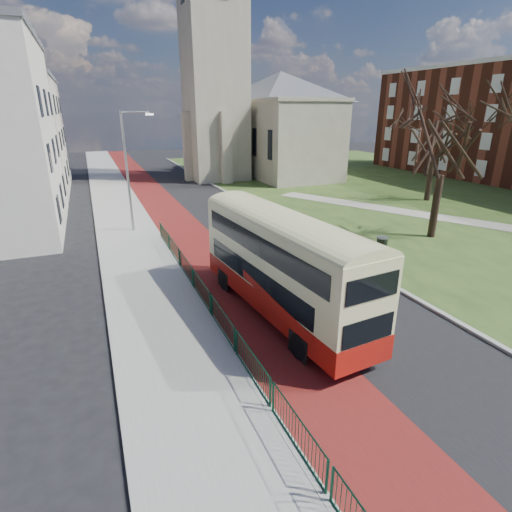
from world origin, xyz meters
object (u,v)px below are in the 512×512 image
litter_bin (382,246)px  streetlamp (129,166)px  winter_tree_near (449,122)px  bus (282,261)px  winter_tree_far (437,129)px

litter_bin → streetlamp: bearing=140.7°
winter_tree_near → litter_bin: bearing=-163.8°
streetlamp → winter_tree_near: size_ratio=0.75×
streetlamp → bus: size_ratio=0.78×
bus → winter_tree_far: size_ratio=1.10×
winter_tree_far → litter_bin: winter_tree_far is taller
bus → winter_tree_far: bearing=28.1°
litter_bin → winter_tree_far: bearing=37.3°
streetlamp → litter_bin: size_ratio=7.43×
winter_tree_near → litter_bin: winter_tree_near is taller
streetlamp → litter_bin: 17.19m
winter_tree_near → winter_tree_far: bearing=46.9°
winter_tree_near → litter_bin: size_ratio=9.93×
winter_tree_far → bus: bearing=-146.6°
bus → streetlamp: bearing=100.3°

